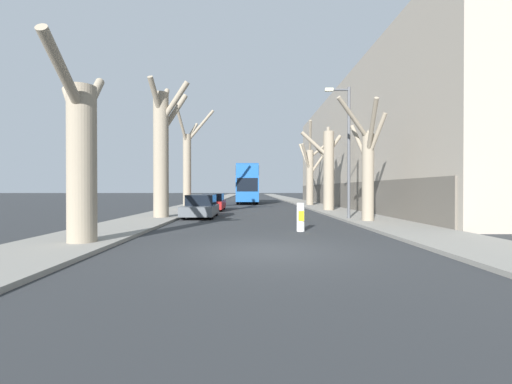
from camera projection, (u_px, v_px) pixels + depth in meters
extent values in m
plane|color=#2B2D30|center=(267.00, 251.00, 9.46)|extent=(300.00, 300.00, 0.00)
cube|color=gray|center=(218.00, 199.00, 59.34)|extent=(3.13, 120.00, 0.12)
cube|color=gray|center=(287.00, 199.00, 59.56)|extent=(3.13, 120.00, 0.12)
cube|color=#9E9384|center=(387.00, 148.00, 32.50)|extent=(10.00, 39.02, 11.20)
cube|color=#5E584F|center=(335.00, 195.00, 32.44)|extent=(0.12, 38.24, 2.24)
cylinder|color=gray|center=(82.00, 166.00, 10.26)|extent=(0.84, 0.84, 4.80)
cylinder|color=gray|center=(73.00, 110.00, 11.31)|extent=(1.93, 2.47, 2.19)
cylinder|color=gray|center=(92.00, 99.00, 11.22)|extent=(0.61, 2.18, 1.94)
cylinder|color=gray|center=(64.00, 74.00, 9.15)|extent=(0.43, 2.38, 1.73)
cylinder|color=gray|center=(161.00, 156.00, 19.44)|extent=(0.86, 0.86, 7.19)
cylinder|color=gray|center=(156.00, 96.00, 18.71)|extent=(0.54, 1.68, 1.90)
cylinder|color=gray|center=(174.00, 103.00, 19.23)|extent=(1.89, 0.74, 2.38)
cylinder|color=gray|center=(164.00, 108.00, 20.60)|extent=(0.54, 2.63, 2.96)
cylinder|color=gray|center=(174.00, 114.00, 20.15)|extent=(1.50, 1.81, 2.71)
cylinder|color=gray|center=(187.00, 172.00, 28.12)|extent=(0.66, 0.66, 6.21)
cylinder|color=gray|center=(200.00, 126.00, 28.25)|extent=(2.34, 0.52, 2.78)
cylinder|color=gray|center=(181.00, 123.00, 27.15)|extent=(0.85, 2.14, 3.28)
cylinder|color=gray|center=(192.00, 132.00, 28.57)|extent=(0.97, 1.21, 1.67)
cylinder|color=gray|center=(368.00, 178.00, 17.30)|extent=(0.60, 0.60, 4.51)
cylinder|color=gray|center=(360.00, 144.00, 17.72)|extent=(0.83, 1.15, 2.12)
cylinder|color=gray|center=(368.00, 146.00, 17.87)|extent=(0.69, 1.40, 1.84)
cylinder|color=gray|center=(376.00, 136.00, 16.78)|extent=(0.75, 1.26, 2.15)
cylinder|color=gray|center=(372.00, 127.00, 16.30)|extent=(0.52, 2.14, 2.42)
cylinder|color=gray|center=(354.00, 119.00, 16.71)|extent=(2.01, 1.34, 1.97)
cylinder|color=gray|center=(329.00, 171.00, 26.18)|extent=(0.80, 0.80, 6.14)
cylinder|color=gray|center=(334.00, 144.00, 26.65)|extent=(1.44, 1.29, 1.56)
cylinder|color=gray|center=(327.00, 150.00, 27.00)|extent=(0.44, 1.92, 2.73)
cylinder|color=gray|center=(328.00, 133.00, 26.93)|extent=(0.61, 1.74, 1.18)
cylinder|color=gray|center=(321.00, 152.00, 26.56)|extent=(1.35, 1.14, 1.76)
cylinder|color=gray|center=(315.00, 145.00, 26.19)|extent=(2.26, 0.38, 2.11)
cylinder|color=gray|center=(310.00, 178.00, 35.10)|extent=(0.73, 0.73, 5.73)
cylinder|color=gray|center=(306.00, 158.00, 34.33)|extent=(1.33, 1.81, 2.76)
cylinder|color=gray|center=(317.00, 164.00, 34.92)|extent=(1.74, 0.68, 2.39)
cylinder|color=gray|center=(310.00, 137.00, 34.08)|extent=(0.57, 2.22, 3.16)
cylinder|color=gray|center=(305.00, 158.00, 35.82)|extent=(1.14, 1.80, 3.08)
cylinder|color=gray|center=(322.00, 148.00, 35.48)|extent=(2.82, 1.04, 2.28)
cube|color=#19519E|center=(248.00, 190.00, 41.40)|extent=(2.49, 10.08, 2.65)
cube|color=#19519E|center=(248.00, 173.00, 41.38)|extent=(2.44, 9.88, 1.39)
cube|color=navy|center=(248.00, 167.00, 41.38)|extent=(2.44, 9.88, 0.12)
cube|color=black|center=(248.00, 185.00, 41.39)|extent=(2.52, 8.87, 1.38)
cube|color=black|center=(248.00, 172.00, 41.38)|extent=(2.52, 8.87, 1.06)
cube|color=black|center=(247.00, 185.00, 36.38)|extent=(2.24, 0.06, 1.45)
cylinder|color=black|center=(238.00, 200.00, 38.36)|extent=(0.30, 1.03, 1.03)
cylinder|color=black|center=(257.00, 200.00, 38.40)|extent=(0.30, 1.03, 1.03)
cylinder|color=black|center=(239.00, 198.00, 44.21)|extent=(0.30, 1.03, 1.03)
cylinder|color=black|center=(256.00, 198.00, 44.25)|extent=(0.30, 1.03, 1.03)
cube|color=#4C5156|center=(201.00, 210.00, 20.61)|extent=(1.83, 4.34, 0.55)
cube|color=black|center=(201.00, 200.00, 20.87)|extent=(1.61, 2.25, 0.64)
cylinder|color=black|center=(183.00, 214.00, 19.30)|extent=(0.20, 0.63, 0.63)
cylinder|color=black|center=(212.00, 214.00, 19.33)|extent=(0.20, 0.63, 0.63)
cylinder|color=black|center=(191.00, 211.00, 21.90)|extent=(0.20, 0.63, 0.63)
cylinder|color=black|center=(216.00, 211.00, 21.93)|extent=(0.20, 0.63, 0.63)
cube|color=maroon|center=(213.00, 205.00, 27.54)|extent=(1.75, 4.59, 0.59)
cube|color=black|center=(213.00, 197.00, 27.81)|extent=(1.54, 2.39, 0.60)
cylinder|color=black|center=(201.00, 207.00, 26.15)|extent=(0.20, 0.64, 0.64)
cylinder|color=black|center=(221.00, 207.00, 26.18)|extent=(0.20, 0.64, 0.64)
cylinder|color=black|center=(206.00, 206.00, 28.90)|extent=(0.20, 0.64, 0.64)
cylinder|color=black|center=(224.00, 206.00, 28.93)|extent=(0.20, 0.64, 0.64)
cylinder|color=#4C4F54|center=(349.00, 154.00, 18.70)|extent=(0.16, 0.16, 7.29)
cylinder|color=#4C4F54|center=(339.00, 90.00, 18.66)|extent=(1.10, 0.11, 0.11)
cube|color=beige|center=(329.00, 90.00, 18.65)|extent=(0.44, 0.20, 0.16)
cylinder|color=white|center=(301.00, 217.00, 13.82)|extent=(0.32, 0.32, 1.15)
cube|color=yellow|center=(301.00, 216.00, 13.66)|extent=(0.22, 0.01, 0.41)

